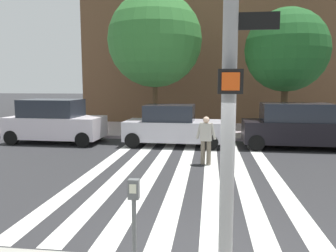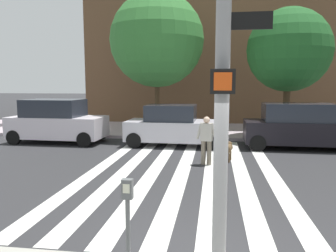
# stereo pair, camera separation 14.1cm
# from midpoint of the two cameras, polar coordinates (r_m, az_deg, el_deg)

# --- Properties ---
(ground_plane) EXTENTS (160.00, 160.00, 0.00)m
(ground_plane) POSITION_cam_midpoint_polar(r_m,az_deg,el_deg) (10.55, 7.08, -7.73)
(ground_plane) COLOR #2B2B2D
(sidewalk_far) EXTENTS (80.00, 6.00, 0.15)m
(sidewalk_far) POSITION_cam_midpoint_polar(r_m,az_deg,el_deg) (19.01, 7.18, -0.78)
(sidewalk_far) COLOR #B0A0A7
(sidewalk_far) RESTS_ON ground_plane
(crosswalk_stripes) EXTENTS (5.85, 10.67, 0.01)m
(crosswalk_stripes) POSITION_cam_midpoint_polar(r_m,az_deg,el_deg) (10.59, 2.21, -7.60)
(crosswalk_stripes) COLOR silver
(crosswalk_stripes) RESTS_ON ground_plane
(traffic_light_pole) EXTENTS (0.74, 0.46, 5.80)m
(traffic_light_pole) POSITION_cam_midpoint_polar(r_m,az_deg,el_deg) (4.08, 9.92, 18.48)
(traffic_light_pole) COLOR gray
(traffic_light_pole) RESTS_ON sidewalk_near
(parking_meter_curbside) EXTENTS (0.14, 0.11, 1.36)m
(parking_meter_curbside) POSITION_cam_midpoint_polar(r_m,az_deg,el_deg) (4.46, -6.82, -15.06)
(parking_meter_curbside) COLOR #515456
(parking_meter_curbside) RESTS_ON sidewalk_near
(parked_car_near_curb) EXTENTS (4.38, 2.11, 2.01)m
(parked_car_near_curb) POSITION_cam_midpoint_polar(r_m,az_deg,el_deg) (16.19, -19.22, 0.70)
(parked_car_near_curb) COLOR silver
(parked_car_near_curb) RESTS_ON ground_plane
(parked_car_behind_first) EXTENTS (4.29, 2.04, 1.80)m
(parked_car_behind_first) POSITION_cam_midpoint_polar(r_m,az_deg,el_deg) (14.62, 0.51, -0.03)
(parked_car_behind_first) COLOR silver
(parked_car_behind_first) RESTS_ON ground_plane
(parked_car_third_in_line) EXTENTS (4.77, 1.97, 1.91)m
(parked_car_third_in_line) POSITION_cam_midpoint_polar(r_m,az_deg,el_deg) (14.97, 21.44, -0.07)
(parked_car_third_in_line) COLOR black
(parked_car_third_in_line) RESTS_ON ground_plane
(street_tree_nearest) EXTENTS (4.87, 4.87, 7.26)m
(street_tree_nearest) POSITION_cam_midpoint_polar(r_m,az_deg,el_deg) (17.64, -2.52, 14.59)
(street_tree_nearest) COLOR #4C3823
(street_tree_nearest) RESTS_ON sidewalk_far
(street_tree_middle) EXTENTS (3.97, 3.97, 6.17)m
(street_tree_middle) POSITION_cam_midpoint_polar(r_m,az_deg,el_deg) (17.16, 19.57, 12.20)
(street_tree_middle) COLOR #4C3823
(street_tree_middle) RESTS_ON sidewalk_far
(pedestrian_dog_walker) EXTENTS (0.71, 0.30, 1.64)m
(pedestrian_dog_walker) POSITION_cam_midpoint_polar(r_m,az_deg,el_deg) (11.18, 6.22, -2.01)
(pedestrian_dog_walker) COLOR #6B6051
(pedestrian_dog_walker) RESTS_ON ground_plane
(dog_on_leash) EXTENTS (0.36, 1.00, 0.65)m
(dog_on_leash) POSITION_cam_midpoint_polar(r_m,az_deg,el_deg) (11.94, 9.93, -3.83)
(dog_on_leash) COLOR brown
(dog_on_leash) RESTS_ON ground_plane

